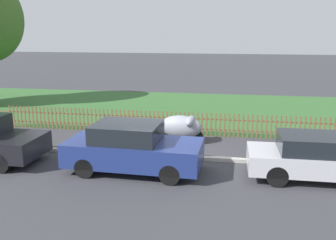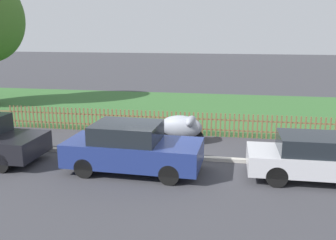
% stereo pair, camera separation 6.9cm
% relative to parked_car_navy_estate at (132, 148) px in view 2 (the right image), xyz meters
% --- Properties ---
extents(ground_plane, '(120.00, 120.00, 0.00)m').
position_rel_parked_car_navy_estate_xyz_m(ground_plane, '(0.40, 1.30, -0.76)').
color(ground_plane, '#38383D').
extents(kerb_stone, '(42.88, 0.20, 0.12)m').
position_rel_parked_car_navy_estate_xyz_m(kerb_stone, '(0.40, 1.40, -0.70)').
color(kerb_stone, '#B2ADA3').
rests_on(kerb_stone, ground).
extents(grass_strip, '(42.88, 10.62, 0.01)m').
position_rel_parked_car_navy_estate_xyz_m(grass_strip, '(0.40, 9.70, -0.75)').
color(grass_strip, '#33602D').
rests_on(grass_strip, ground).
extents(park_fence, '(42.88, 0.05, 0.98)m').
position_rel_parked_car_navy_estate_xyz_m(park_fence, '(0.40, 4.40, -0.27)').
color(park_fence, brown).
rests_on(park_fence, ground).
extents(parked_car_navy_estate, '(4.19, 1.92, 1.52)m').
position_rel_parked_car_navy_estate_xyz_m(parked_car_navy_estate, '(0.00, 0.00, 0.00)').
color(parked_car_navy_estate, navy).
rests_on(parked_car_navy_estate, ground).
extents(parked_car_red_compact, '(4.15, 1.68, 1.34)m').
position_rel_parked_car_navy_estate_xyz_m(parked_car_red_compact, '(5.49, 0.28, -0.08)').
color(parked_car_red_compact, '#BCBCC1').
rests_on(parked_car_red_compact, ground).
extents(covered_motorcycle, '(1.78, 0.95, 1.09)m').
position_rel_parked_car_navy_estate_xyz_m(covered_motorcycle, '(1.09, 3.25, -0.10)').
color(covered_motorcycle, black).
rests_on(covered_motorcycle, ground).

